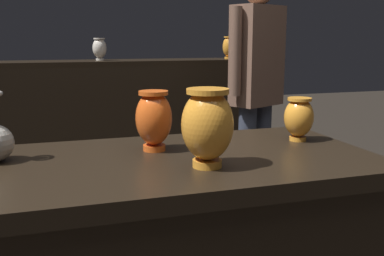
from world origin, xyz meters
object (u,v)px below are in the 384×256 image
Objects in this scene: vase_left_accent at (154,118)px; shelf_vase_center at (100,48)px; shelf_vase_far_right at (229,47)px; vase_tall_behind at (299,117)px; visitor_near_right at (256,82)px; vase_centerpiece at (207,125)px.

vase_left_accent is 2.12m from shelf_vase_center.
shelf_vase_center is at bearing 178.53° from shelf_vase_far_right.
vase_tall_behind is 0.79× the size of vase_left_accent.
vase_tall_behind is 0.10× the size of visitor_near_right.
vase_centerpiece is 1.45× the size of vase_tall_behind.
vase_tall_behind is at bearing 27.36° from vase_centerpiece.
shelf_vase_far_right is (0.99, 2.31, 0.17)m from vase_centerpiece.
shelf_vase_far_right is 1.00m from visitor_near_right.
vase_tall_behind is at bearing -77.75° from shelf_vase_center.
shelf_vase_center is 0.11× the size of visitor_near_right.
shelf_vase_center is at bearing 102.25° from vase_tall_behind.
visitor_near_right reaches higher than shelf_vase_far_right.
vase_left_accent reaches higher than vase_tall_behind.
shelf_vase_center is (-0.46, 2.12, 0.20)m from vase_tall_behind.
shelf_vase_far_right reaches higher than shelf_vase_center.
shelf_vase_far_right is (1.09, 2.08, 0.18)m from vase_left_accent.
visitor_near_right is at bearing 59.62° from vase_centerpiece.
shelf_vase_center is at bearing 91.23° from vase_centerpiece.
vase_tall_behind is 2.18m from shelf_vase_far_right.
vase_tall_behind is 0.51m from vase_left_accent.
visitor_near_right is at bearing 51.56° from vase_left_accent.
vase_centerpiece is 0.14× the size of visitor_near_right.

